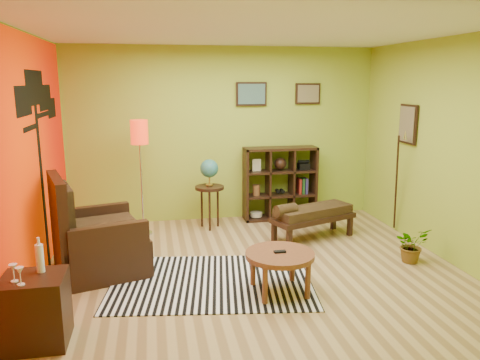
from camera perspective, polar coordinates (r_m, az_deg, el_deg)
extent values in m
plane|color=tan|center=(5.83, 1.55, -10.79)|extent=(5.00, 5.00, 0.00)
cube|color=#9AB634|center=(7.64, -2.00, 5.54)|extent=(5.00, 0.04, 2.80)
cube|color=#9AB634|center=(3.33, 9.95, -3.14)|extent=(5.00, 0.04, 2.80)
cube|color=#9AB634|center=(5.49, -24.82, 1.89)|extent=(0.04, 4.50, 2.80)
cube|color=#9AB634|center=(6.45, 23.91, 3.33)|extent=(0.04, 4.50, 2.80)
cube|color=white|center=(5.40, 1.72, 17.76)|extent=(5.00, 4.50, 0.04)
cube|color=#EE3100|center=(5.48, -24.61, 1.90)|extent=(0.01, 4.45, 2.75)
cube|color=black|center=(6.07, -22.95, -0.45)|extent=(0.01, 0.14, 2.10)
cube|color=black|center=(5.46, -24.88, 8.72)|extent=(0.01, 0.65, 0.32)
cube|color=black|center=(5.99, -23.74, 10.26)|extent=(0.01, 0.85, 0.40)
cube|color=black|center=(6.49, -22.67, 9.26)|extent=(0.01, 0.70, 0.32)
cube|color=black|center=(6.83, -21.98, 8.14)|extent=(0.01, 0.50, 0.26)
cube|color=black|center=(7.64, 1.40, 10.44)|extent=(0.50, 0.03, 0.38)
cube|color=slate|center=(7.62, 1.44, 10.44)|extent=(0.44, 0.01, 0.32)
cube|color=black|center=(7.90, 8.26, 10.37)|extent=(0.42, 0.03, 0.34)
cube|color=#897B53|center=(7.87, 8.32, 10.37)|extent=(0.36, 0.01, 0.28)
cube|color=black|center=(7.16, 19.82, 6.43)|extent=(0.03, 0.44, 0.56)
cube|color=#897B53|center=(7.15, 19.65, 6.43)|extent=(0.01, 0.38, 0.50)
cylinder|color=black|center=(7.23, 18.52, -0.42)|extent=(0.23, 0.34, 1.46)
cone|color=silver|center=(6.99, 19.51, 5.25)|extent=(0.08, 0.09, 0.16)
cube|color=white|center=(5.49, -3.49, -12.23)|extent=(2.47, 1.86, 0.01)
cylinder|color=brown|center=(5.09, 4.88, -9.08)|extent=(0.74, 0.74, 0.05)
cylinder|color=brown|center=(5.45, 6.41, -10.22)|extent=(0.06, 0.06, 0.40)
cylinder|color=brown|center=(5.32, 1.59, -10.74)|extent=(0.06, 0.06, 0.40)
cylinder|color=brown|center=(5.05, 8.27, -12.14)|extent=(0.06, 0.06, 0.40)
cylinder|color=brown|center=(4.91, 3.07, -12.78)|extent=(0.06, 0.06, 0.40)
cube|color=black|center=(5.08, 4.89, -8.69)|extent=(0.13, 0.05, 0.02)
cube|color=black|center=(5.94, -16.37, -8.59)|extent=(1.20, 1.18, 0.44)
cube|color=black|center=(5.76, -21.12, -5.53)|extent=(0.37, 0.94, 1.21)
cube|color=black|center=(5.47, -15.52, -8.84)|extent=(0.87, 0.35, 0.70)
cube|color=black|center=(6.31, -17.23, -6.13)|extent=(0.87, 0.35, 0.70)
cube|color=#FEBD60|center=(5.85, -16.22, -5.82)|extent=(0.95, 0.94, 0.15)
cube|color=#FEBD60|center=(5.70, -20.41, -3.33)|extent=(0.29, 0.70, 0.55)
cube|color=black|center=(4.56, -23.65, -14.36)|extent=(0.53, 0.48, 0.62)
cylinder|color=white|center=(4.47, -23.22, -8.76)|extent=(0.07, 0.07, 0.25)
cylinder|color=white|center=(4.42, -23.38, -6.88)|extent=(0.02, 0.02, 0.07)
cylinder|color=white|center=(4.39, -25.79, -11.05)|extent=(0.06, 0.06, 0.01)
cylinder|color=white|center=(4.37, -25.85, -10.45)|extent=(0.01, 0.01, 0.09)
cone|color=white|center=(4.35, -25.93, -9.59)|extent=(0.07, 0.07, 0.06)
cylinder|color=white|center=(4.30, -25.14, -11.47)|extent=(0.06, 0.06, 0.01)
cylinder|color=white|center=(4.28, -25.20, -10.85)|extent=(0.01, 0.01, 0.09)
cone|color=white|center=(4.26, -25.29, -9.98)|extent=(0.07, 0.07, 0.06)
cylinder|color=silver|center=(7.22, -11.65, -6.35)|extent=(0.26, 0.26, 0.03)
cylinder|color=silver|center=(7.02, -11.92, -0.31)|extent=(0.02, 0.02, 1.59)
cylinder|color=red|center=(6.90, -12.18, 5.74)|extent=(0.25, 0.25, 0.35)
cylinder|color=black|center=(7.21, -3.74, -0.93)|extent=(0.45, 0.45, 0.04)
cylinder|color=black|center=(7.37, -2.72, -3.33)|extent=(0.03, 0.03, 0.62)
cylinder|color=black|center=(7.37, -4.67, -3.35)|extent=(0.03, 0.03, 0.62)
cylinder|color=black|center=(7.16, -3.72, -3.80)|extent=(0.03, 0.03, 0.62)
cylinder|color=gold|center=(7.20, -3.74, -0.59)|extent=(0.11, 0.11, 0.02)
cylinder|color=gold|center=(7.19, -3.75, -0.07)|extent=(0.02, 0.02, 0.11)
sphere|color=#1D5E9D|center=(7.15, -3.77, 1.42)|extent=(0.28, 0.28, 0.28)
cube|color=black|center=(7.61, 0.68, -0.58)|extent=(0.04, 0.35, 1.20)
cube|color=black|center=(7.92, 8.94, -0.23)|extent=(0.04, 0.35, 1.20)
cube|color=black|center=(7.89, 4.82, -4.52)|extent=(1.20, 0.35, 0.04)
cube|color=black|center=(7.64, 4.97, 3.85)|extent=(1.20, 0.35, 0.04)
cube|color=black|center=(7.69, 3.46, -0.47)|extent=(0.03, 0.33, 1.12)
cube|color=black|center=(7.80, 6.31, -0.35)|extent=(0.03, 0.33, 1.12)
cube|color=black|center=(7.79, 4.87, -1.84)|extent=(1.12, 0.33, 0.03)
cube|color=black|center=(7.70, 4.92, 1.05)|extent=(1.12, 0.33, 0.03)
cylinder|color=#C1B895|center=(7.77, 1.98, -4.20)|extent=(0.20, 0.20, 0.07)
sphere|color=black|center=(7.68, 4.94, 2.00)|extent=(0.20, 0.20, 0.20)
cube|color=black|center=(7.81, 7.76, 1.65)|extent=(0.18, 0.15, 0.10)
cylinder|color=black|center=(7.76, 4.59, -1.36)|extent=(0.06, 0.12, 0.06)
cylinder|color=black|center=(7.78, 5.16, -1.33)|extent=(0.06, 0.12, 0.06)
ellipsoid|color=#384C26|center=(7.98, 7.60, -3.80)|extent=(0.18, 0.18, 0.09)
cylinder|color=brown|center=(7.67, 2.00, -1.26)|extent=(0.12, 0.12, 0.18)
cube|color=#C1B895|center=(7.58, 2.02, 1.83)|extent=(0.14, 0.03, 0.20)
cube|color=maroon|center=(7.85, 7.21, -0.74)|extent=(0.04, 0.18, 0.26)
cube|color=#1E4C1E|center=(7.87, 7.59, -0.72)|extent=(0.04, 0.18, 0.26)
cube|color=navy|center=(7.88, 7.97, -0.70)|extent=(0.04, 0.18, 0.26)
cube|color=black|center=(6.88, 8.90, -4.55)|extent=(1.34, 0.85, 0.07)
cube|color=#FEBD60|center=(6.85, 8.93, -3.76)|extent=(1.24, 0.77, 0.13)
cylinder|color=#FEBD60|center=(6.53, 5.60, -3.63)|extent=(0.35, 0.26, 0.16)
cube|color=black|center=(7.41, 11.32, -4.85)|extent=(0.08, 0.08, 0.28)
cube|color=black|center=(6.74, 4.19, -6.34)|extent=(0.08, 0.08, 0.28)
cube|color=black|center=(7.16, 13.24, -5.53)|extent=(0.08, 0.08, 0.28)
cube|color=black|center=(6.47, 6.03, -7.19)|extent=(0.08, 0.08, 0.28)
imported|color=#26661E|center=(6.37, 20.15, -7.84)|extent=(0.50, 0.53, 0.35)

